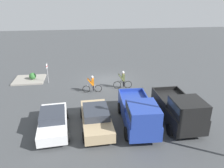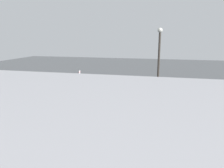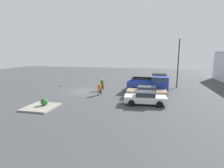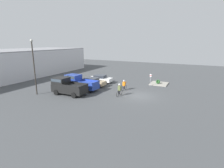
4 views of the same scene
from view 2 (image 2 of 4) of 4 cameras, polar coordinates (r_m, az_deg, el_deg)
The scene contains 11 objects.
ground_plane at distance 31.16m, azimuth 2.08°, elevation -0.59°, with size 80.00×80.00×0.00m, color #424447.
pickup_truck_0 at distance 21.37m, azimuth 6.72°, elevation -3.47°, with size 2.31×4.94×2.33m.
pickup_truck_1 at distance 21.88m, azimuth -0.65°, elevation -3.09°, with size 2.37×5.45×2.25m.
sedan_0 at distance 23.29m, azimuth -6.96°, elevation -3.35°, with size 2.11×4.74×1.40m.
sedan_1 at distance 24.43m, azimuth -13.09°, elevation -2.86°, with size 2.16×4.44×1.38m.
cyclist_0 at distance 28.67m, azimuth -2.60°, elevation -0.07°, with size 1.79×0.46×1.64m.
cyclist_1 at distance 28.48m, azimuth 3.39°, elevation -0.02°, with size 1.81×0.46×1.76m.
fire_lane_sign at distance 32.77m, azimuth -8.42°, elevation 2.23°, with size 0.09×0.30×2.12m.
lamppost at distance 16.80m, azimuth 11.99°, elevation 3.22°, with size 0.36×0.36×7.59m.
curb_island at distance 34.77m, azimuth -10.90°, elevation 0.69°, with size 3.10×2.89×0.15m, color gray.
shrub at distance 34.42m, azimuth -10.42°, elevation 1.32°, with size 0.70×0.70×0.70m.
Camera 2 is at (-6.13, 29.74, 7.00)m, focal length 35.00 mm.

